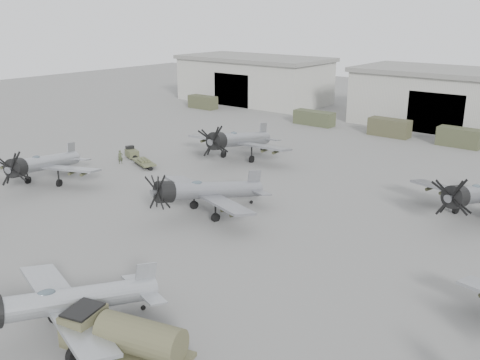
% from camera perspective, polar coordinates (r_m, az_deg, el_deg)
% --- Properties ---
extents(ground, '(220.00, 220.00, 0.00)m').
position_cam_1_polar(ground, '(37.62, -10.34, -9.75)').
color(ground, '#585755').
rests_on(ground, ground).
extents(hangar_left, '(29.00, 14.80, 8.70)m').
position_cam_1_polar(hangar_left, '(105.72, 1.48, 10.71)').
color(hangar_left, '#A8A79D').
rests_on(hangar_left, ground).
extents(hangar_center, '(29.00, 14.80, 8.70)m').
position_cam_1_polar(hangar_center, '(88.16, 21.68, 8.09)').
color(hangar_center, '#A8A79D').
rests_on(hangar_center, ground).
extents(support_truck_0, '(5.55, 2.20, 2.31)m').
position_cam_1_polar(support_truck_0, '(98.72, -3.99, 8.29)').
color(support_truck_0, '#3D402A').
rests_on(support_truck_0, ground).
extents(support_truck_2, '(6.47, 2.20, 2.19)m').
position_cam_1_polar(support_truck_2, '(84.70, 7.91, 6.57)').
color(support_truck_2, '#3C422B').
rests_on(support_truck_2, ground).
extents(support_truck_3, '(5.84, 2.20, 2.49)m').
position_cam_1_polar(support_truck_3, '(79.14, 15.64, 5.41)').
color(support_truck_3, '#403F29').
rests_on(support_truck_3, ground).
extents(support_truck_4, '(5.48, 2.20, 2.46)m').
position_cam_1_polar(support_truck_4, '(75.96, 22.33, 4.23)').
color(support_truck_4, '#3C4029').
rests_on(support_truck_4, ground).
extents(aircraft_near_1, '(11.49, 10.34, 4.59)m').
position_cam_1_polar(aircraft_near_1, '(31.09, -18.82, -12.32)').
color(aircraft_near_1, '#9CA0A5').
rests_on(aircraft_near_1, ground).
extents(aircraft_mid_0, '(12.09, 10.95, 4.93)m').
position_cam_1_polar(aircraft_mid_0, '(57.87, -20.51, 1.60)').
color(aircraft_mid_0, '#909398').
rests_on(aircraft_mid_0, ground).
extents(aircraft_mid_1, '(12.22, 11.00, 4.88)m').
position_cam_1_polar(aircraft_mid_1, '(46.28, -4.00, -1.19)').
color(aircraft_mid_1, gray).
rests_on(aircraft_mid_1, ground).
extents(aircraft_far_0, '(13.53, 12.18, 5.39)m').
position_cam_1_polar(aircraft_far_0, '(63.46, -0.36, 4.27)').
color(aircraft_far_0, gray).
rests_on(aircraft_far_0, ground).
extents(aircraft_far_1, '(12.54, 11.29, 4.98)m').
position_cam_1_polar(aircraft_far_1, '(49.40, 24.08, -1.46)').
color(aircraft_far_1, gray).
rests_on(aircraft_far_1, ground).
extents(fuel_tanker, '(7.16, 4.36, 2.63)m').
position_cam_1_polar(fuel_tanker, '(28.57, -12.24, -15.95)').
color(fuel_tanker, '#4B4A31').
rests_on(fuel_tanker, ground).
extents(tug_trailer, '(7.10, 3.79, 1.43)m').
position_cam_1_polar(tug_trailer, '(64.73, -11.00, 2.46)').
color(tug_trailer, '#484B31').
rests_on(tug_trailer, ground).
extents(ground_crew, '(0.59, 0.69, 1.59)m').
position_cam_1_polar(ground_crew, '(63.94, -12.64, 2.41)').
color(ground_crew, '#383E29').
rests_on(ground_crew, ground).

